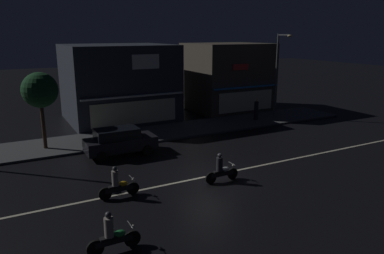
# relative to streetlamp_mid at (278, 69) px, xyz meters

# --- Properties ---
(ground_plane) EXTENTS (140.00, 140.00, 0.00)m
(ground_plane) POSITION_rel_streetlamp_mid_xyz_m (-12.35, -9.16, -4.34)
(ground_plane) COLOR black
(lane_divider_stripe) EXTENTS (33.56, 0.16, 0.01)m
(lane_divider_stripe) POSITION_rel_streetlamp_mid_xyz_m (-12.35, -9.16, -4.34)
(lane_divider_stripe) COLOR beige
(lane_divider_stripe) RESTS_ON ground
(sidewalk_far) EXTENTS (35.33, 4.31, 0.14)m
(sidewalk_far) POSITION_rel_streetlamp_mid_xyz_m (-12.35, -0.07, -4.27)
(sidewalk_far) COLOR #424447
(sidewalk_far) RESTS_ON ground
(storefront_left_block) EXTENTS (8.62, 7.95, 6.39)m
(storefront_left_block) POSITION_rel_streetlamp_mid_xyz_m (-12.35, 5.97, -1.15)
(storefront_left_block) COLOR #2D333D
(storefront_left_block) RESTS_ON ground
(storefront_center_block) EXTENTS (7.22, 6.61, 6.37)m
(storefront_center_block) POSITION_rel_streetlamp_mid_xyz_m (-1.75, 5.31, -1.16)
(storefront_center_block) COLOR #4C443A
(storefront_center_block) RESTS_ON ground
(streetlamp_mid) EXTENTS (0.44, 1.64, 7.12)m
(streetlamp_mid) POSITION_rel_streetlamp_mid_xyz_m (0.00, 0.00, 0.00)
(streetlamp_mid) COLOR #47494C
(streetlamp_mid) RESTS_ON sidewalk_far
(pedestrian_on_sidewalk) EXTENTS (0.36, 0.36, 1.78)m
(pedestrian_on_sidewalk) POSITION_rel_streetlamp_mid_xyz_m (-2.38, -0.25, -3.38)
(pedestrian_on_sidewalk) COLOR #232328
(pedestrian_on_sidewalk) RESTS_ON sidewalk_far
(street_tree) EXTENTS (2.21, 2.21, 4.86)m
(street_tree) POSITION_rel_streetlamp_mid_xyz_m (-19.26, -0.37, -0.49)
(street_tree) COLOR #473323
(street_tree) RESTS_ON sidewalk_far
(parked_car_near_kerb) EXTENTS (4.30, 1.98, 1.67)m
(parked_car_near_kerb) POSITION_rel_streetlamp_mid_xyz_m (-15.30, -3.47, -3.47)
(parked_car_near_kerb) COLOR black
(parked_car_near_kerb) RESTS_ON ground
(motorcycle_lead) EXTENTS (1.90, 0.60, 1.52)m
(motorcycle_lead) POSITION_rel_streetlamp_mid_xyz_m (-17.23, -9.43, -3.71)
(motorcycle_lead) COLOR black
(motorcycle_lead) RESTS_ON ground
(motorcycle_opposite_lane) EXTENTS (1.90, 0.60, 1.52)m
(motorcycle_opposite_lane) POSITION_rel_streetlamp_mid_xyz_m (-12.08, -10.05, -3.71)
(motorcycle_opposite_lane) COLOR black
(motorcycle_opposite_lane) RESTS_ON ground
(motorcycle_trailing_far) EXTENTS (1.90, 0.60, 1.52)m
(motorcycle_trailing_far) POSITION_rel_streetlamp_mid_xyz_m (-18.67, -13.55, -3.71)
(motorcycle_trailing_far) COLOR black
(motorcycle_trailing_far) RESTS_ON ground
(traffic_cone) EXTENTS (0.36, 0.36, 0.55)m
(traffic_cone) POSITION_rel_streetlamp_mid_xyz_m (-14.81, -3.04, -4.07)
(traffic_cone) COLOR orange
(traffic_cone) RESTS_ON ground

